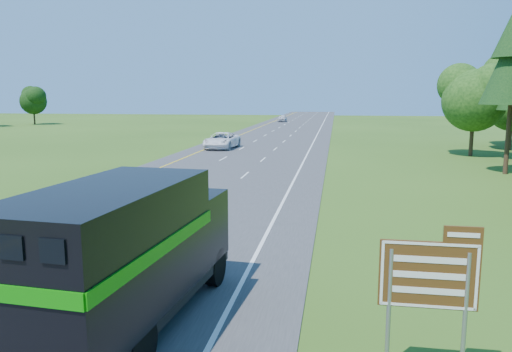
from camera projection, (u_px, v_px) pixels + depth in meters
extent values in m
cube|color=#38383A|center=(249.00, 155.00, 47.84)|extent=(15.00, 260.00, 0.04)
cube|color=yellow|center=(193.00, 154.00, 48.70)|extent=(0.15, 260.00, 0.01)
cube|color=white|center=(306.00, 156.00, 46.97)|extent=(0.15, 260.00, 0.01)
cylinder|color=black|center=(149.00, 261.00, 15.56)|extent=(0.46, 1.16, 1.14)
cylinder|color=black|center=(215.00, 266.00, 15.04)|extent=(0.46, 1.16, 1.14)
cylinder|color=black|center=(46.00, 333.00, 10.80)|extent=(0.46, 1.16, 1.14)
cylinder|color=black|center=(138.00, 345.00, 10.29)|extent=(0.46, 1.16, 1.14)
cube|color=black|center=(129.00, 303.00, 12.11)|extent=(3.16, 8.45, 0.29)
cube|color=black|center=(179.00, 225.00, 15.00)|extent=(2.68, 2.07, 1.97)
cube|color=black|center=(190.00, 201.00, 15.83)|extent=(2.27, 0.25, 0.62)
cube|color=black|center=(110.00, 249.00, 11.16)|extent=(3.07, 6.19, 2.84)
cube|color=#0B7C06|center=(15.00, 295.00, 8.25)|extent=(2.58, 0.26, 0.31)
cube|color=#0B7C06|center=(58.00, 239.00, 11.45)|extent=(0.54, 5.98, 0.31)
cube|color=#0B7C06|center=(164.00, 247.00, 10.83)|extent=(0.54, 5.98, 0.31)
cube|color=black|center=(11.00, 248.00, 8.12)|extent=(0.47, 0.08, 0.41)
cube|color=black|center=(52.00, 251.00, 7.93)|extent=(0.47, 0.08, 0.41)
imported|color=white|center=(222.00, 140.00, 53.78)|extent=(3.24, 6.36, 1.72)
imported|color=silver|center=(282.00, 118.00, 108.53)|extent=(1.76, 4.31, 1.46)
cylinder|color=gray|center=(389.00, 314.00, 10.03)|extent=(0.09, 0.09, 2.73)
cylinder|color=gray|center=(465.00, 319.00, 9.79)|extent=(0.09, 0.09, 2.73)
cube|color=#512D11|center=(429.00, 275.00, 9.77)|extent=(1.91, 0.08, 1.36)
cube|color=#512D11|center=(463.00, 235.00, 9.54)|extent=(0.73, 0.06, 0.33)
cube|color=white|center=(429.00, 276.00, 9.74)|extent=(1.82, 0.03, 1.31)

